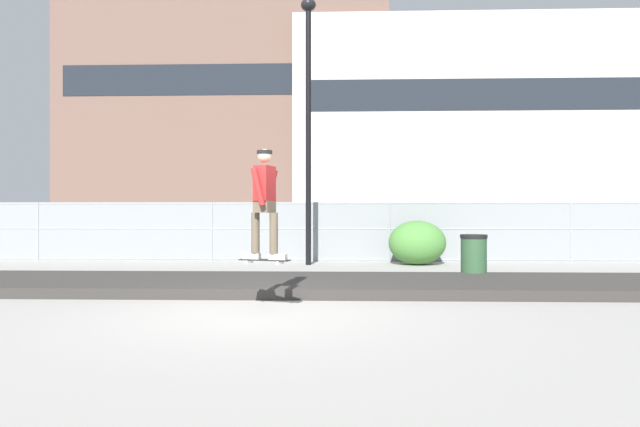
# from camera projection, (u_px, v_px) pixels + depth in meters

# --- Properties ---
(ground_plane) EXTENTS (120.00, 120.00, 0.00)m
(ground_plane) POSITION_uv_depth(u_px,v_px,m) (259.00, 313.00, 8.16)
(ground_plane) COLOR gray
(gravel_berm) EXTENTS (15.75, 2.87, 0.19)m
(gravel_berm) POSITION_uv_depth(u_px,v_px,m) (278.00, 284.00, 10.72)
(gravel_berm) COLOR #33302D
(gravel_berm) RESTS_ON ground_plane
(skateboard) EXTENTS (0.82, 0.42, 0.07)m
(skateboard) POSITION_uv_depth(u_px,v_px,m) (265.00, 260.00, 8.33)
(skateboard) COLOR black
(skater) EXTENTS (0.72, 0.62, 1.70)m
(skater) POSITION_uv_depth(u_px,v_px,m) (265.00, 197.00, 8.33)
(skater) COLOR #B2ADA8
(skater) RESTS_ON skateboard
(chain_fence) EXTENTS (27.91, 0.06, 1.85)m
(chain_fence) POSITION_uv_depth(u_px,v_px,m) (300.00, 231.00, 16.93)
(chain_fence) COLOR gray
(chain_fence) RESTS_ON ground_plane
(street_lamp) EXTENTS (0.44, 0.44, 7.75)m
(street_lamp) POSITION_uv_depth(u_px,v_px,m) (308.00, 102.00, 15.75)
(street_lamp) COLOR black
(street_lamp) RESTS_ON ground_plane
(parked_car_near) EXTENTS (4.42, 1.99, 1.66)m
(parked_car_near) POSITION_uv_depth(u_px,v_px,m) (203.00, 231.00, 20.81)
(parked_car_near) COLOR #474C54
(parked_car_near) RESTS_ON ground_plane
(parked_car_mid) EXTENTS (4.50, 2.16, 1.66)m
(parked_car_mid) POSITION_uv_depth(u_px,v_px,m) (366.00, 231.00, 20.36)
(parked_car_mid) COLOR #566B4C
(parked_car_mid) RESTS_ON ground_plane
(parked_car_far) EXTENTS (4.49, 2.13, 1.66)m
(parked_car_far) POSITION_uv_depth(u_px,v_px,m) (528.00, 231.00, 19.97)
(parked_car_far) COLOR maroon
(parked_car_far) RESTS_ON ground_plane
(library_building) EXTENTS (27.63, 16.04, 19.87)m
(library_building) POSITION_uv_depth(u_px,v_px,m) (236.00, 125.00, 51.70)
(library_building) COLOR brown
(library_building) RESTS_ON ground_plane
(office_block) EXTENTS (29.61, 11.69, 17.44)m
(office_block) POSITION_uv_depth(u_px,v_px,m) (464.00, 132.00, 48.19)
(office_block) COLOR #B2AFA8
(office_block) RESTS_ON ground_plane
(shrub_left) EXTENTS (1.66, 1.36, 1.29)m
(shrub_left) POSITION_uv_depth(u_px,v_px,m) (417.00, 243.00, 15.76)
(shrub_left) COLOR #477F38
(shrub_left) RESTS_ON ground_plane
(trash_bin) EXTENTS (0.59, 0.59, 1.03)m
(trash_bin) POSITION_uv_depth(u_px,v_px,m) (474.00, 258.00, 11.96)
(trash_bin) COLOR #2D5133
(trash_bin) RESTS_ON ground_plane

